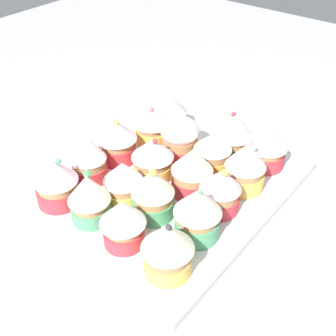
{
  "coord_description": "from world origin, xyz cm",
  "views": [
    {
      "loc": [
        -41.51,
        -32.71,
        43.94
      ],
      "look_at": [
        0.0,
        0.0,
        4.2
      ],
      "focal_mm": 47.26,
      "sensor_mm": 36.0,
      "label": 1
    }
  ],
  "objects_px": {
    "cupcake_3": "(245,166)",
    "cupcake_4": "(266,147)",
    "cupcake_2": "(219,191)",
    "cupcake_9": "(233,134)",
    "cupcake_13": "(180,138)",
    "cupcake_18": "(172,113)",
    "cupcake_14": "(56,182)",
    "cupcake_15": "(89,159)",
    "baking_tray": "(168,187)",
    "cupcake_11": "(123,182)",
    "cupcake_16": "(117,140)",
    "cupcake_1": "(198,212)",
    "cupcake_6": "(153,193)",
    "cupcake_12": "(154,157)",
    "cupcake_10": "(89,197)",
    "cupcake_7": "(192,171)",
    "cupcake_8": "(213,151)",
    "cupcake_5": "(123,222)",
    "cupcake_17": "(152,124)",
    "cupcake_0": "(168,248)"
  },
  "relations": [
    {
      "from": "cupcake_3",
      "to": "cupcake_4",
      "type": "relative_size",
      "value": 1.24
    },
    {
      "from": "cupcake_2",
      "to": "cupcake_9",
      "type": "height_order",
      "value": "cupcake_9"
    },
    {
      "from": "cupcake_13",
      "to": "cupcake_18",
      "type": "bearing_deg",
      "value": 46.43
    },
    {
      "from": "cupcake_14",
      "to": "cupcake_15",
      "type": "distance_m",
      "value": 0.07
    },
    {
      "from": "baking_tray",
      "to": "cupcake_3",
      "type": "height_order",
      "value": "cupcake_3"
    },
    {
      "from": "cupcake_2",
      "to": "cupcake_11",
      "type": "height_order",
      "value": "cupcake_2"
    },
    {
      "from": "cupcake_2",
      "to": "cupcake_13",
      "type": "distance_m",
      "value": 0.14
    },
    {
      "from": "cupcake_11",
      "to": "cupcake_14",
      "type": "relative_size",
      "value": 0.91
    },
    {
      "from": "cupcake_9",
      "to": "cupcake_16",
      "type": "bearing_deg",
      "value": 131.56
    },
    {
      "from": "cupcake_1",
      "to": "cupcake_6",
      "type": "height_order",
      "value": "same"
    },
    {
      "from": "baking_tray",
      "to": "cupcake_12",
      "type": "height_order",
      "value": "cupcake_12"
    },
    {
      "from": "cupcake_10",
      "to": "cupcake_16",
      "type": "xyz_separation_m",
      "value": [
        0.13,
        0.07,
        -0.0
      ]
    },
    {
      "from": "cupcake_3",
      "to": "cupcake_7",
      "type": "height_order",
      "value": "cupcake_3"
    },
    {
      "from": "baking_tray",
      "to": "cupcake_16",
      "type": "relative_size",
      "value": 5.05
    },
    {
      "from": "cupcake_9",
      "to": "cupcake_15",
      "type": "height_order",
      "value": "cupcake_9"
    },
    {
      "from": "cupcake_16",
      "to": "cupcake_10",
      "type": "bearing_deg",
      "value": -151.27
    },
    {
      "from": "cupcake_12",
      "to": "cupcake_15",
      "type": "bearing_deg",
      "value": 133.72
    },
    {
      "from": "cupcake_8",
      "to": "cupcake_9",
      "type": "distance_m",
      "value": 0.05
    },
    {
      "from": "baking_tray",
      "to": "cupcake_13",
      "type": "relative_size",
      "value": 5.33
    },
    {
      "from": "cupcake_14",
      "to": "cupcake_18",
      "type": "distance_m",
      "value": 0.26
    },
    {
      "from": "cupcake_9",
      "to": "cupcake_11",
      "type": "bearing_deg",
      "value": 162.63
    },
    {
      "from": "cupcake_4",
      "to": "cupcake_18",
      "type": "xyz_separation_m",
      "value": [
        -0.01,
        0.19,
        -0.0
      ]
    },
    {
      "from": "cupcake_10",
      "to": "cupcake_14",
      "type": "distance_m",
      "value": 0.06
    },
    {
      "from": "cupcake_13",
      "to": "cupcake_16",
      "type": "distance_m",
      "value": 0.1
    },
    {
      "from": "cupcake_10",
      "to": "cupcake_13",
      "type": "bearing_deg",
      "value": -1.59
    },
    {
      "from": "cupcake_8",
      "to": "cupcake_13",
      "type": "distance_m",
      "value": 0.06
    },
    {
      "from": "cupcake_15",
      "to": "cupcake_7",
      "type": "bearing_deg",
      "value": -63.26
    },
    {
      "from": "cupcake_4",
      "to": "cupcake_16",
      "type": "bearing_deg",
      "value": 124.37
    },
    {
      "from": "cupcake_5",
      "to": "cupcake_12",
      "type": "distance_m",
      "value": 0.15
    },
    {
      "from": "baking_tray",
      "to": "cupcake_6",
      "type": "xyz_separation_m",
      "value": [
        -0.07,
        -0.03,
        0.05
      ]
    },
    {
      "from": "cupcake_15",
      "to": "cupcake_3",
      "type": "bearing_deg",
      "value": -56.84
    },
    {
      "from": "cupcake_7",
      "to": "cupcake_12",
      "type": "xyz_separation_m",
      "value": [
        -0.0,
        0.07,
        -0.0
      ]
    },
    {
      "from": "cupcake_5",
      "to": "cupcake_11",
      "type": "bearing_deg",
      "value": 42.44
    },
    {
      "from": "baking_tray",
      "to": "cupcake_4",
      "type": "xyz_separation_m",
      "value": [
        0.13,
        -0.09,
        0.04
      ]
    },
    {
      "from": "cupcake_8",
      "to": "cupcake_17",
      "type": "bearing_deg",
      "value": 89.82
    },
    {
      "from": "cupcake_11",
      "to": "cupcake_17",
      "type": "relative_size",
      "value": 0.94
    },
    {
      "from": "cupcake_6",
      "to": "cupcake_8",
      "type": "bearing_deg",
      "value": -2.31
    },
    {
      "from": "cupcake_4",
      "to": "cupcake_9",
      "type": "bearing_deg",
      "value": 99.7
    },
    {
      "from": "cupcake_10",
      "to": "cupcake_15",
      "type": "xyz_separation_m",
      "value": [
        0.06,
        0.07,
        -0.0
      ]
    },
    {
      "from": "cupcake_12",
      "to": "cupcake_17",
      "type": "relative_size",
      "value": 0.99
    },
    {
      "from": "baking_tray",
      "to": "cupcake_0",
      "type": "distance_m",
      "value": 0.18
    },
    {
      "from": "cupcake_13",
      "to": "cupcake_15",
      "type": "xyz_separation_m",
      "value": [
        -0.13,
        0.07,
        0.0
      ]
    },
    {
      "from": "cupcake_3",
      "to": "cupcake_15",
      "type": "relative_size",
      "value": 1.09
    },
    {
      "from": "cupcake_4",
      "to": "cupcake_5",
      "type": "distance_m",
      "value": 0.27
    },
    {
      "from": "cupcake_15",
      "to": "cupcake_18",
      "type": "relative_size",
      "value": 1.19
    },
    {
      "from": "cupcake_10",
      "to": "cupcake_17",
      "type": "bearing_deg",
      "value": 15.93
    },
    {
      "from": "baking_tray",
      "to": "cupcake_18",
      "type": "relative_size",
      "value": 5.98
    },
    {
      "from": "cupcake_17",
      "to": "cupcake_2",
      "type": "bearing_deg",
      "value": -112.02
    },
    {
      "from": "baking_tray",
      "to": "cupcake_11",
      "type": "relative_size",
      "value": 5.59
    },
    {
      "from": "cupcake_16",
      "to": "cupcake_3",
      "type": "bearing_deg",
      "value": -72.36
    }
  ]
}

